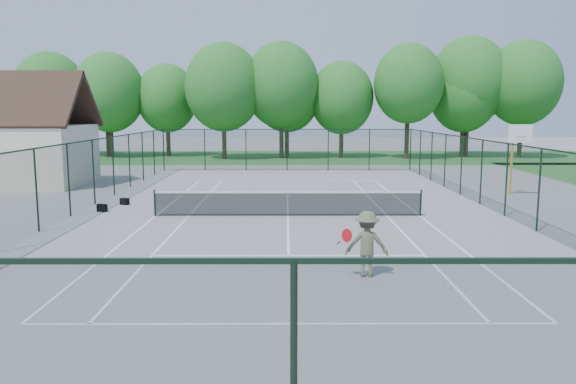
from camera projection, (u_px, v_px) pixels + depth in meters
name	position (u px, v px, depth m)	size (l,w,h in m)	color
ground	(288.00, 216.00, 23.24)	(140.00, 140.00, 0.00)	gray
grass_far	(287.00, 157.00, 52.93)	(80.00, 16.00, 0.01)	#30732E
court_lines	(288.00, 216.00, 23.24)	(11.05, 23.85, 0.01)	white
tennis_net	(288.00, 202.00, 23.16)	(11.08, 0.08, 1.10)	black
fence_enclosure	(288.00, 179.00, 23.02)	(18.05, 36.05, 3.02)	#19331F
utility_building	(13.00, 132.00, 32.64)	(8.60, 6.27, 6.63)	#F2E7C9
tree_line_far	(287.00, 93.00, 52.07)	(39.40, 6.40, 9.70)	#3C2C1B
basketball_goal	(516.00, 146.00, 28.54)	(1.20, 1.43, 3.65)	gold
sports_bag_a	(102.00, 208.00, 24.25)	(0.41, 0.24, 0.33)	black
sports_bag_b	(125.00, 201.00, 26.05)	(0.39, 0.24, 0.30)	black
tennis_player	(367.00, 244.00, 14.68)	(1.76, 0.83, 1.74)	#595E41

